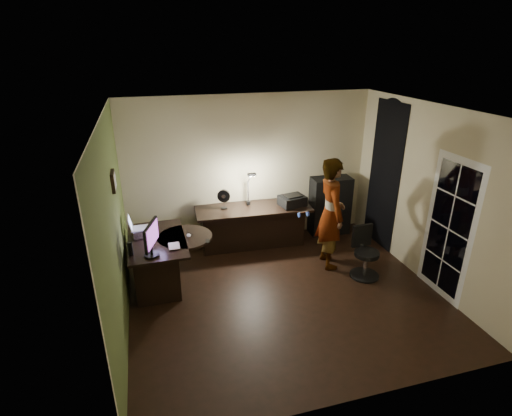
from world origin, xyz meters
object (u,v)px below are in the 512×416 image
object	(u,v)px
desk_left	(159,262)
monitor	(151,244)
desk_right	(253,227)
cabinet	(330,206)
person	(331,214)
office_chair	(367,253)

from	to	relation	value
desk_left	monitor	xyz separation A→B (m)	(-0.08, -0.49, 0.58)
desk_right	cabinet	distance (m)	1.60
desk_right	person	xyz separation A→B (m)	(1.04, -0.96, 0.54)
desk_left	office_chair	size ratio (longest dim) A/B	1.62
desk_left	office_chair	xyz separation A→B (m)	(3.17, -0.66, 0.03)
desk_right	monitor	distance (m)	2.31
desk_left	cabinet	distance (m)	3.45
desk_left	desk_right	xyz separation A→B (m)	(1.72, 0.83, -0.00)
person	desk_right	bearing A→B (deg)	52.72
desk_right	person	bearing A→B (deg)	-39.69
office_chair	person	world-z (taller)	person
cabinet	monitor	xyz separation A→B (m)	(-3.39, -1.47, 0.40)
desk_left	desk_right	world-z (taller)	desk_left
monitor	desk_right	bearing A→B (deg)	55.15
desk_left	person	xyz separation A→B (m)	(2.76, -0.13, 0.54)
desk_left	person	distance (m)	2.82
cabinet	person	xyz separation A→B (m)	(-0.54, -1.12, 0.36)
person	desk_left	bearing A→B (deg)	92.62
monitor	office_chair	bearing A→B (deg)	16.11
cabinet	office_chair	distance (m)	1.66
cabinet	office_chair	xyz separation A→B (m)	(-0.13, -1.64, -0.15)
monitor	desk_left	bearing A→B (deg)	99.19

